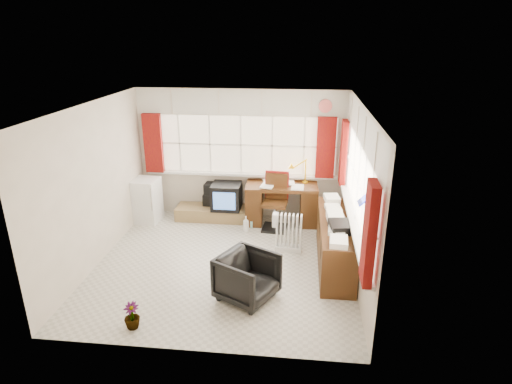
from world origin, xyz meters
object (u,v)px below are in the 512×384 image
at_px(crt_tv, 226,196).
at_px(mini_fridge, 146,200).
at_px(radiator, 289,236).
at_px(tv_bench, 212,213).
at_px(task_chair, 276,199).
at_px(desk_lamp, 306,166).
at_px(credenza, 335,241).
at_px(desk, 281,202).
at_px(office_chair, 247,277).

bearing_deg(crt_tv, mini_fridge, -173.44).
xyz_separation_m(radiator, mini_fridge, (-2.79, 0.95, 0.15)).
bearing_deg(crt_tv, tv_bench, 173.17).
height_order(task_chair, mini_fridge, task_chair).
height_order(radiator, crt_tv, crt_tv).
xyz_separation_m(desk_lamp, crt_tv, (-1.50, -0.17, -0.61)).
bearing_deg(credenza, radiator, 153.78).
bearing_deg(radiator, desk_lamp, 79.12).
bearing_deg(mini_fridge, radiator, -18.68).
distance_m(desk_lamp, mini_fridge, 3.14).
distance_m(credenza, mini_fridge, 3.76).
height_order(task_chair, credenza, task_chair).
relative_size(desk, crt_tv, 2.50).
distance_m(crt_tv, mini_fridge, 1.56).
height_order(office_chair, mini_fridge, mini_fridge).
xyz_separation_m(task_chair, mini_fridge, (-2.51, 0.02, -0.14)).
distance_m(desk, credenza, 1.76).
relative_size(office_chair, mini_fridge, 0.85).
distance_m(task_chair, credenza, 1.65).
bearing_deg(crt_tv, desk_lamp, 6.42).
height_order(task_chair, crt_tv, task_chair).
bearing_deg(task_chair, office_chair, -95.62).
distance_m(credenza, crt_tv, 2.48).
bearing_deg(tv_bench, crt_tv, -6.83).
bearing_deg(office_chair, desk_lamp, 12.78).
distance_m(desk, desk_lamp, 0.82).
relative_size(radiator, credenza, 0.33).
xyz_separation_m(desk, desk_lamp, (0.44, 0.15, 0.68)).
distance_m(tv_bench, crt_tv, 0.48).
relative_size(desk, credenza, 0.69).
xyz_separation_m(radiator, tv_bench, (-1.54, 1.16, -0.14)).
xyz_separation_m(task_chair, office_chair, (-0.23, -2.38, -0.24)).
bearing_deg(task_chair, desk_lamp, 34.55).
bearing_deg(tv_bench, office_chair, -68.42).
distance_m(credenza, tv_bench, 2.75).
distance_m(desk, crt_tv, 1.06).
xyz_separation_m(desk, task_chair, (-0.09, -0.21, 0.14)).
xyz_separation_m(tv_bench, crt_tv, (0.30, -0.04, 0.37)).
height_order(desk, credenza, credenza).
relative_size(task_chair, credenza, 0.53).
distance_m(task_chair, crt_tv, 0.99).
distance_m(office_chair, tv_bench, 2.81).
bearing_deg(tv_bench, desk, -0.84).
height_order(office_chair, crt_tv, crt_tv).
bearing_deg(desk, task_chair, -113.69).
distance_m(radiator, tv_bench, 1.94).
relative_size(desk_lamp, credenza, 0.24).
height_order(task_chair, radiator, task_chair).
relative_size(task_chair, crt_tv, 1.95).
relative_size(desk_lamp, task_chair, 0.45).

